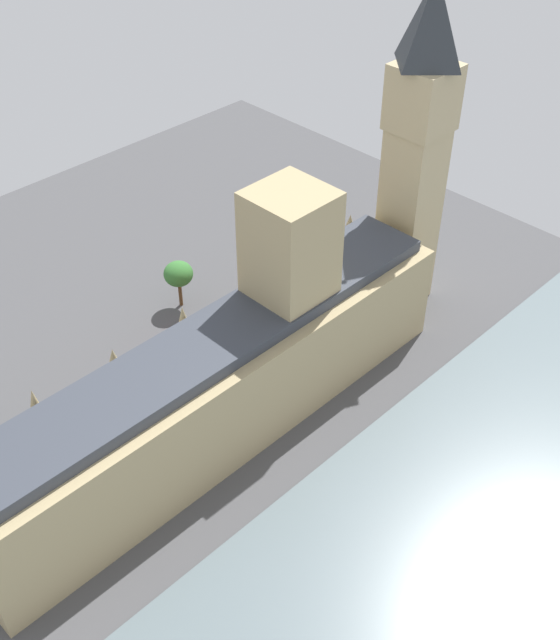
% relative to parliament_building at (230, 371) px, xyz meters
% --- Properties ---
extents(ground_plane, '(143.29, 143.29, 0.00)m').
position_rel_parliament_building_xyz_m(ground_plane, '(1.99, 1.90, -8.89)').
color(ground_plane, '#4C4C4F').
extents(river_thames, '(41.30, 128.96, 0.25)m').
position_rel_parliament_building_xyz_m(river_thames, '(-34.00, 1.90, -8.76)').
color(river_thames, slate).
rests_on(river_thames, ground).
extents(parliament_building, '(13.09, 68.71, 29.90)m').
position_rel_parliament_building_xyz_m(parliament_building, '(0.00, 0.00, 0.00)').
color(parliament_building, tan).
rests_on(parliament_building, ground).
extents(clock_tower, '(7.84, 7.84, 49.41)m').
position_rel_parliament_building_xyz_m(clock_tower, '(1.73, -37.18, 16.64)').
color(clock_tower, tan).
rests_on(clock_tower, ground).
extents(car_dark_green_trailing, '(1.98, 4.55, 1.74)m').
position_rel_parliament_building_xyz_m(car_dark_green_trailing, '(14.91, -18.08, -8.00)').
color(car_dark_green_trailing, '#19472D').
rests_on(car_dark_green_trailing, ground).
extents(double_decker_bus_under_trees, '(2.93, 10.58, 4.75)m').
position_rel_parliament_building_xyz_m(double_decker_bus_under_trees, '(14.18, -4.97, -6.25)').
color(double_decker_bus_under_trees, '#B20C0F').
rests_on(double_decker_bus_under_trees, ground).
extents(car_white_corner, '(2.01, 4.44, 1.74)m').
position_rel_parliament_building_xyz_m(car_white_corner, '(13.55, 12.58, -8.00)').
color(car_white_corner, silver).
rests_on(car_white_corner, ground).
extents(car_blue_leading, '(1.91, 4.13, 1.74)m').
position_rel_parliament_building_xyz_m(car_blue_leading, '(16.21, 21.88, -8.00)').
color(car_blue_leading, navy).
rests_on(car_blue_leading, ground).
extents(pedestrian_opposite_hall, '(0.58, 0.48, 1.58)m').
position_rel_parliament_building_xyz_m(pedestrian_opposite_hall, '(10.23, -20.76, -8.18)').
color(pedestrian_opposite_hall, black).
rests_on(pedestrian_opposite_hall, ground).
extents(plane_tree_far_end, '(4.47, 4.47, 7.83)m').
position_rel_parliament_building_xyz_m(plane_tree_far_end, '(23.95, -11.05, -3.03)').
color(plane_tree_far_end, brown).
rests_on(plane_tree_far_end, ground).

